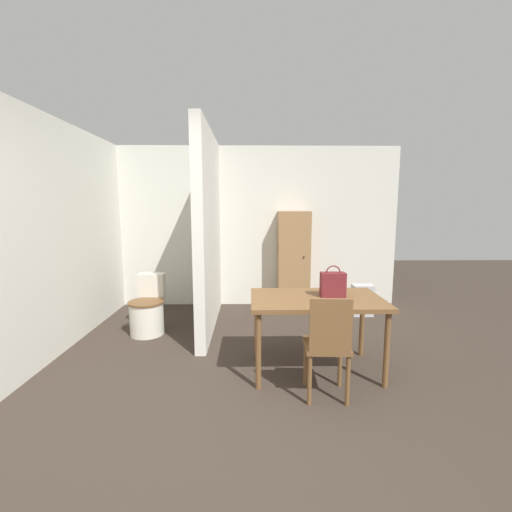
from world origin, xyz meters
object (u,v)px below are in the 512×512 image
(dining_table, at_px, (316,305))
(wooden_chair, at_px, (328,344))
(toilet, at_px, (148,311))
(handbag, at_px, (333,284))
(wooden_cabinet, at_px, (293,260))
(space_heater, at_px, (362,300))

(dining_table, bearing_deg, wooden_chair, -90.10)
(wooden_chair, xyz_separation_m, toilet, (-1.90, 1.55, -0.19))
(dining_table, relative_size, handbag, 4.08)
(wooden_chair, height_order, toilet, wooden_chair)
(wooden_chair, height_order, wooden_cabinet, wooden_cabinet)
(handbag, height_order, space_heater, handbag)
(handbag, xyz_separation_m, wooden_cabinet, (-0.11, 2.08, -0.09))
(toilet, bearing_deg, space_heater, 12.46)
(wooden_cabinet, bearing_deg, space_heater, -24.01)
(dining_table, xyz_separation_m, wooden_chair, (-0.00, -0.50, -0.17))
(dining_table, height_order, space_heater, dining_table)
(handbag, relative_size, wooden_cabinet, 0.20)
(dining_table, bearing_deg, toilet, 151.34)
(wooden_chair, relative_size, wooden_cabinet, 0.58)
(wooden_chair, xyz_separation_m, wooden_cabinet, (0.05, 2.62, 0.27))
(space_heater, bearing_deg, wooden_cabinet, 155.99)
(wooden_cabinet, bearing_deg, dining_table, -91.38)
(toilet, distance_m, handbag, 2.36)
(toilet, xyz_separation_m, wooden_cabinet, (1.95, 1.07, 0.47))
(handbag, distance_m, wooden_cabinet, 2.08)
(dining_table, relative_size, wooden_chair, 1.40)
(dining_table, height_order, handbag, handbag)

